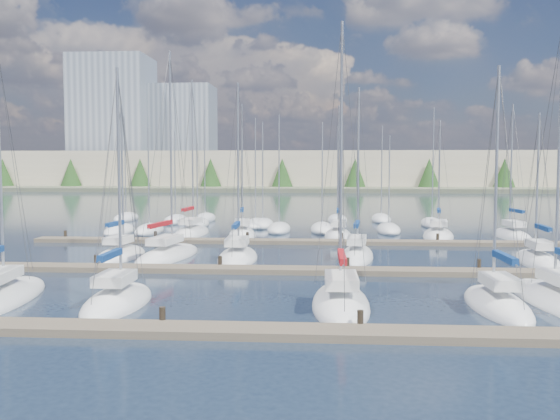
# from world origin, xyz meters

# --- Properties ---
(ground) EXTENTS (400.00, 400.00, 0.00)m
(ground) POSITION_xyz_m (0.00, 60.00, 0.00)
(ground) COLOR #1F2D3F
(ground) RESTS_ON ground
(dock_near) EXTENTS (44.00, 1.93, 1.10)m
(dock_near) POSITION_xyz_m (0.00, 2.01, 0.15)
(dock_near) COLOR #6B5E4C
(dock_near) RESTS_ON ground
(dock_mid) EXTENTS (44.00, 1.93, 1.10)m
(dock_mid) POSITION_xyz_m (0.00, 16.01, 0.15)
(dock_mid) COLOR #6B5E4C
(dock_mid) RESTS_ON ground
(dock_far) EXTENTS (44.00, 1.93, 1.10)m
(dock_far) POSITION_xyz_m (0.00, 30.01, 0.15)
(dock_far) COLOR #6B5E4C
(dock_far) RESTS_ON ground
(sailboat_j) EXTENTS (2.97, 7.76, 12.98)m
(sailboat_j) POSITION_xyz_m (-3.44, 20.86, 0.18)
(sailboat_j) COLOR white
(sailboat_j) RESTS_ON ground
(sailboat_d) EXTENTS (2.77, 8.60, 13.97)m
(sailboat_d) POSITION_xyz_m (3.33, 7.06, 0.18)
(sailboat_d) COLOR white
(sailboat_d) RESTS_ON ground
(sailboat_h) EXTENTS (3.12, 6.86, 11.51)m
(sailboat_h) POSITION_xyz_m (-11.82, 21.11, 0.18)
(sailboat_h) COLOR white
(sailboat_h) RESTS_ON ground
(sailboat_q) EXTENTS (3.90, 8.03, 11.32)m
(sailboat_q) POSITION_xyz_m (12.84, 35.35, 0.17)
(sailboat_q) COLOR white
(sailboat_q) RESTS_ON ground
(sailboat_e) EXTENTS (2.62, 7.41, 11.89)m
(sailboat_e) POSITION_xyz_m (10.50, 7.24, 0.19)
(sailboat_e) COLOR white
(sailboat_e) RESTS_ON ground
(sailboat_k) EXTENTS (3.02, 8.50, 12.75)m
(sailboat_k) POSITION_xyz_m (4.86, 22.25, 0.19)
(sailboat_k) COLOR white
(sailboat_k) RESTS_ON ground
(sailboat_p) EXTENTS (2.59, 7.39, 12.64)m
(sailboat_p) POSITION_xyz_m (3.79, 34.54, 0.19)
(sailboat_p) COLOR white
(sailboat_p) RESTS_ON ground
(sailboat_c) EXTENTS (2.63, 6.98, 11.89)m
(sailboat_c) POSITION_xyz_m (-7.15, 6.68, 0.18)
(sailboat_c) COLOR white
(sailboat_c) RESTS_ON ground
(sailboat_i) EXTENTS (4.09, 9.80, 15.32)m
(sailboat_i) POSITION_xyz_m (-8.48, 21.35, 0.19)
(sailboat_i) COLOR white
(sailboat_i) RESTS_ON ground
(sailboat_n) EXTENTS (3.08, 8.64, 15.22)m
(sailboat_n) POSITION_xyz_m (-9.90, 35.66, 0.20)
(sailboat_n) COLOR white
(sailboat_n) RESTS_ON ground
(sailboat_m) EXTENTS (2.64, 7.65, 10.79)m
(sailboat_m) POSITION_xyz_m (16.74, 20.59, 0.18)
(sailboat_m) COLOR white
(sailboat_m) RESTS_ON ground
(sailboat_o) EXTENTS (3.22, 6.97, 12.85)m
(sailboat_o) POSITION_xyz_m (-4.98, 34.86, 0.19)
(sailboat_o) COLOR white
(sailboat_o) RESTS_ON ground
(sailboat_r) EXTENTS (2.82, 7.85, 12.76)m
(sailboat_r) POSITION_xyz_m (19.38, 35.35, 0.19)
(sailboat_r) COLOR white
(sailboat_r) RESTS_ON ground
(distant_boats) EXTENTS (36.93, 20.75, 13.30)m
(distant_boats) POSITION_xyz_m (-4.34, 43.76, 0.29)
(distant_boats) COLOR #9EA0A5
(distant_boats) RESTS_ON ground
(shoreline) EXTENTS (400.00, 60.00, 38.00)m
(shoreline) POSITION_xyz_m (-13.29, 149.77, 7.44)
(shoreline) COLOR #666B51
(shoreline) RESTS_ON ground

